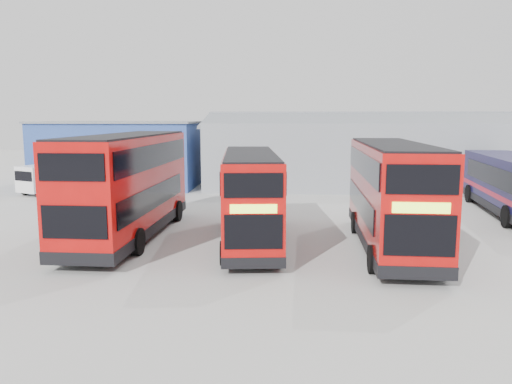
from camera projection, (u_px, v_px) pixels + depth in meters
The scene contains 7 objects.
ground_plane at pixel (306, 243), 21.69m from camera, with size 120.00×120.00×0.00m, color #9F9F9A.
office_block at pixel (123, 153), 39.92m from camera, with size 12.30×8.32×5.12m.
maintenance_shed at pixel (396, 152), 40.56m from camera, with size 30.50×12.00×5.89m.
double_decker_left at pixel (128, 187), 22.41m from camera, with size 3.03×11.17×4.69m.
double_decker_centre at pixel (250, 199), 21.45m from camera, with size 3.13×9.51×3.95m.
double_decker_right at pixel (392, 197), 20.65m from camera, with size 2.92×10.49×4.40m.
panel_van at pixel (52, 177), 36.03m from camera, with size 3.69×5.11×2.09m.
Camera 1 is at (-0.89, -21.21, 5.44)m, focal length 35.00 mm.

